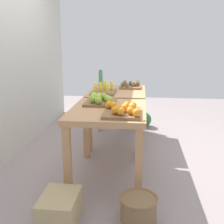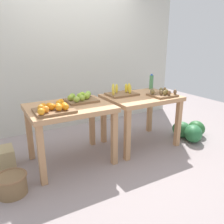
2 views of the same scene
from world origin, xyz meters
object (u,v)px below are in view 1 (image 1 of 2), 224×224
(orange_bin, at_px, (123,110))
(kiwi_bin, at_px, (131,86))
(display_table_right, at_px, (118,98))
(wicker_basket, at_px, (139,208))
(water_bottle, at_px, (101,78))
(display_table_left, at_px, (108,119))
(apple_bin, at_px, (100,100))
(cardboard_produce_box, at_px, (60,209))
(banana_crate, at_px, (104,90))
(watermelon_pile, at_px, (135,118))

(orange_bin, distance_m, kiwi_bin, 1.62)
(display_table_right, xyz_separation_m, kiwi_bin, (0.26, -0.18, 0.15))
(kiwi_bin, xyz_separation_m, wicker_basket, (-2.17, -0.17, -0.69))
(display_table_right, xyz_separation_m, water_bottle, (0.44, 0.31, 0.23))
(display_table_left, xyz_separation_m, apple_bin, (0.21, 0.12, 0.16))
(orange_bin, xyz_separation_m, wicker_basket, (-0.55, -0.18, -0.70))
(orange_bin, relative_size, apple_bin, 1.10)
(kiwi_bin, distance_m, cardboard_produce_box, 2.41)
(banana_crate, bearing_deg, cardboard_produce_box, 175.77)
(orange_bin, relative_size, watermelon_pile, 0.67)
(kiwi_bin, relative_size, water_bottle, 1.44)
(banana_crate, xyz_separation_m, kiwi_bin, (0.50, -0.35, -0.01))
(display_table_right, distance_m, wicker_basket, 2.02)
(display_table_left, bearing_deg, cardboard_produce_box, 161.27)
(water_bottle, bearing_deg, watermelon_pile, -53.28)
(apple_bin, distance_m, cardboard_produce_box, 1.31)
(kiwi_bin, distance_m, water_bottle, 0.53)
(orange_bin, height_order, kiwi_bin, orange_bin)
(display_table_left, bearing_deg, water_bottle, 11.35)
(orange_bin, xyz_separation_m, kiwi_bin, (1.62, -0.01, -0.01))
(display_table_left, height_order, apple_bin, apple_bin)
(water_bottle, height_order, cardboard_produce_box, water_bottle)
(banana_crate, relative_size, watermelon_pile, 0.67)
(orange_bin, bearing_deg, water_bottle, 15.09)
(orange_bin, xyz_separation_m, watermelon_pile, (2.22, -0.08, -0.69))
(kiwi_bin, relative_size, cardboard_produce_box, 0.90)
(cardboard_produce_box, bearing_deg, banana_crate, -4.23)
(apple_bin, relative_size, watermelon_pile, 0.62)
(display_table_right, distance_m, water_bottle, 0.59)
(banana_crate, bearing_deg, kiwi_bin, -34.96)
(orange_bin, distance_m, banana_crate, 1.18)
(watermelon_pile, height_order, cardboard_produce_box, watermelon_pile)
(kiwi_bin, relative_size, watermelon_pile, 0.55)
(water_bottle, relative_size, watermelon_pile, 0.39)
(display_table_right, bearing_deg, apple_bin, 172.36)
(banana_crate, distance_m, cardboard_produce_box, 1.90)
(display_table_right, xyz_separation_m, wicker_basket, (-1.91, -0.35, -0.54))
(apple_bin, xyz_separation_m, cardboard_produce_box, (-1.10, 0.18, -0.70))
(orange_bin, distance_m, apple_bin, 0.54)
(display_table_right, relative_size, orange_bin, 2.36)
(display_table_left, distance_m, apple_bin, 0.29)
(orange_bin, bearing_deg, watermelon_pile, -2.00)
(water_bottle, bearing_deg, cardboard_produce_box, -179.69)
(banana_crate, distance_m, water_bottle, 0.70)
(orange_bin, bearing_deg, banana_crate, 16.89)
(display_table_right, xyz_separation_m, watermelon_pile, (0.86, -0.25, -0.53))
(watermelon_pile, bearing_deg, display_table_left, 172.80)
(display_table_left, bearing_deg, display_table_right, 0.00)
(display_table_left, height_order, watermelon_pile, display_table_left)
(display_table_left, bearing_deg, wicker_basket, -156.18)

